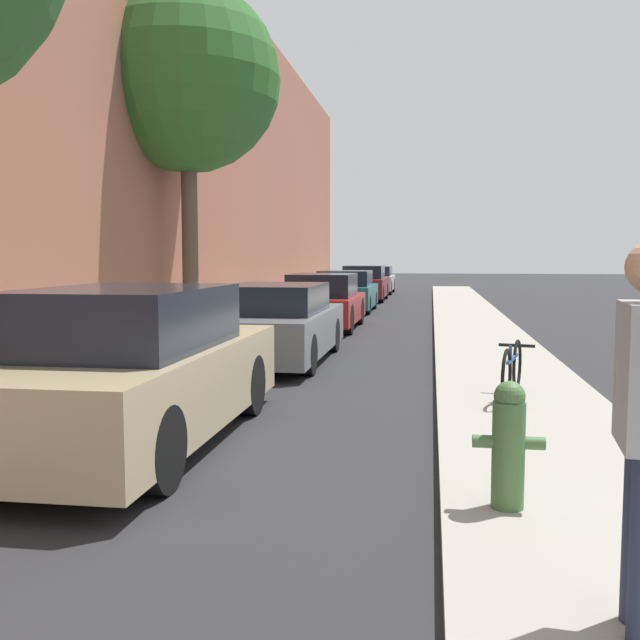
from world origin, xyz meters
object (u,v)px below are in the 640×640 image
(parked_car_grey, at_px, (276,324))
(parked_car_silver, at_px, (376,280))
(parked_car_champagne, at_px, (133,370))
(parked_car_red, at_px, (324,303))
(parked_car_teal, at_px, (346,292))
(parked_car_maroon, at_px, (364,284))
(fire_hydrant, at_px, (508,443))
(bicycle, at_px, (512,370))
(street_tree_far, at_px, (187,80))

(parked_car_grey, distance_m, parked_car_silver, 22.71)
(parked_car_champagne, height_order, parked_car_red, parked_car_champagne)
(parked_car_teal, relative_size, parked_car_maroon, 0.95)
(parked_car_teal, bearing_deg, fire_hydrant, -79.94)
(parked_car_champagne, bearing_deg, parked_car_teal, 89.77)
(parked_car_red, relative_size, parked_car_teal, 1.03)
(parked_car_maroon, bearing_deg, parked_car_silver, 89.83)
(parked_car_grey, relative_size, parked_car_maroon, 1.07)
(bicycle, bearing_deg, parked_car_grey, 151.49)
(street_tree_far, relative_size, bicycle, 4.68)
(parked_car_champagne, xyz_separation_m, fire_hydrant, (3.35, -1.61, -0.16))
(parked_car_teal, height_order, fire_hydrant, parked_car_teal)
(fire_hydrant, distance_m, bicycle, 3.94)
(parked_car_champagne, height_order, parked_car_silver, parked_car_champagne)
(parked_car_grey, bearing_deg, parked_car_maroon, 90.14)
(parked_car_maroon, relative_size, bicycle, 2.68)
(parked_car_champagne, height_order, fire_hydrant, parked_car_champagne)
(parked_car_silver, distance_m, street_tree_far, 20.75)
(street_tree_far, bearing_deg, parked_car_red, 50.81)
(parked_car_maroon, bearing_deg, parked_car_grey, -89.86)
(parked_car_red, relative_size, parked_car_silver, 0.99)
(parked_car_champagne, xyz_separation_m, street_tree_far, (-2.23, 8.22, 4.73))
(parked_car_maroon, xyz_separation_m, street_tree_far, (-2.38, -14.40, 4.78))
(parked_car_grey, relative_size, street_tree_far, 0.61)
(parked_car_champagne, bearing_deg, parked_car_grey, 88.03)
(parked_car_teal, relative_size, parked_car_silver, 0.96)
(parked_car_silver, relative_size, bicycle, 2.65)
(parked_car_champagne, height_order, street_tree_far, street_tree_far)
(parked_car_red, xyz_separation_m, fire_hydrant, (3.17, -12.79, -0.09))
(parked_car_champagne, bearing_deg, bicycle, 31.30)
(parked_car_teal, bearing_deg, parked_car_grey, -89.37)
(parked_car_grey, bearing_deg, parked_car_teal, 90.63)
(parked_car_red, bearing_deg, fire_hydrant, -76.10)
(parked_car_maroon, bearing_deg, bicycle, -79.83)
(parked_car_teal, bearing_deg, parked_car_red, -88.85)
(parked_car_red, relative_size, fire_hydrant, 4.74)
(parked_car_maroon, bearing_deg, fire_hydrant, -82.48)
(parked_car_silver, bearing_deg, street_tree_far, -96.83)
(parked_car_grey, relative_size, parked_car_red, 1.09)
(parked_car_maroon, bearing_deg, parked_car_champagne, -90.37)
(parked_car_champagne, relative_size, bicycle, 2.88)
(parked_car_champagne, distance_m, parked_car_grey, 5.56)
(parked_car_red, relative_size, bicycle, 2.63)
(parked_car_grey, xyz_separation_m, parked_car_silver, (-0.03, 22.71, -0.01))
(fire_hydrant, bearing_deg, bicycle, 83.53)
(parked_car_teal, height_order, street_tree_far, street_tree_far)
(parked_car_grey, height_order, parked_car_maroon, parked_car_maroon)
(parked_car_champagne, bearing_deg, street_tree_far, 105.20)
(parked_car_champagne, height_order, parked_car_grey, parked_car_champagne)
(bicycle, bearing_deg, fire_hydrant, -82.90)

